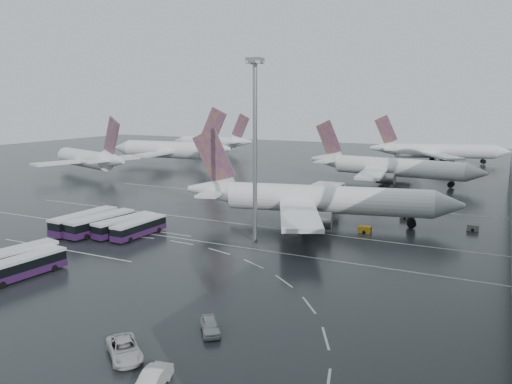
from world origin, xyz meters
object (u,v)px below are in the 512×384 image
at_px(floodlight_mast, 255,129).
at_px(jet_remote_west, 89,159).
at_px(van_curve_b, 210,326).
at_px(van_curve_a, 124,349).
at_px(van_curve_c, 152,380).
at_px(gse_cart_belly_b, 405,217).
at_px(jet_remote_mid, 172,150).
at_px(bus_row_far_c, 23,266).
at_px(bus_row_near_d, 139,227).
at_px(gse_cart_belly_d, 473,228).
at_px(airliner_gate_c, 437,151).
at_px(bus_row_far_b, 9,261).
at_px(bus_row_near_c, 124,225).
at_px(airliner_gate_b, 389,167).
at_px(jet_remote_far, 213,143).
at_px(airliner_main, 314,200).
at_px(gse_cart_belly_a, 365,230).
at_px(bus_row_near_b, 101,223).
at_px(bus_row_near_a, 84,221).

bearing_deg(floodlight_mast, jet_remote_west, 150.89).
bearing_deg(van_curve_b, van_curve_a, -158.29).
height_order(van_curve_c, gse_cart_belly_b, van_curve_c).
distance_m(jet_remote_west, jet_remote_mid, 34.57).
relative_size(jet_remote_mid, bus_row_far_c, 4.06).
relative_size(bus_row_near_d, gse_cart_belly_d, 5.88).
xyz_separation_m(airliner_gate_c, van_curve_a, (-7.49, -169.38, -3.83)).
relative_size(bus_row_far_c, gse_cart_belly_b, 6.43).
bearing_deg(bus_row_near_d, bus_row_far_b, 172.72).
xyz_separation_m(bus_row_near_c, floodlight_mast, (23.20, 6.46, 17.57)).
relative_size(airliner_gate_b, floodlight_mast, 1.70).
bearing_deg(floodlight_mast, van_curve_b, -71.20).
distance_m(jet_remote_far, van_curve_c, 194.94).
bearing_deg(bus_row_near_c, airliner_gate_c, -6.76).
bearing_deg(airliner_main, airliner_gate_c, 72.60).
height_order(floodlight_mast, gse_cart_belly_a, floodlight_mast).
distance_m(jet_remote_far, bus_row_far_b, 166.70).
bearing_deg(bus_row_near_b, airliner_gate_c, -10.23).
bearing_deg(bus_row_near_d, jet_remote_west, 51.86).
distance_m(gse_cart_belly_b, gse_cart_belly_d, 13.50).
height_order(jet_remote_west, van_curve_a, jet_remote_west).
height_order(airliner_main, airliner_gate_b, airliner_main).
height_order(airliner_main, airliner_gate_c, airliner_gate_c).
xyz_separation_m(airliner_gate_c, jet_remote_far, (-98.41, -3.22, 0.09)).
bearing_deg(bus_row_far_b, bus_row_near_c, 9.32).
distance_m(jet_remote_mid, van_curve_c, 151.65).
distance_m(airliner_gate_c, gse_cart_belly_d, 105.94).
distance_m(floodlight_mast, gse_cart_belly_d, 45.22).
bearing_deg(jet_remote_west, bus_row_near_d, 158.59).
distance_m(airliner_gate_c, van_curve_c, 172.55).
distance_m(airliner_gate_b, gse_cart_belly_b, 47.38).
xyz_separation_m(jet_remote_west, bus_row_near_b, (56.46, -54.56, -3.14)).
height_order(jet_remote_mid, bus_row_far_c, jet_remote_mid).
bearing_deg(gse_cart_belly_d, bus_row_near_c, -151.28).
bearing_deg(floodlight_mast, airliner_gate_b, 84.25).
bearing_deg(jet_remote_mid, bus_row_near_d, 116.80).
relative_size(van_curve_c, gse_cart_belly_d, 2.43).
height_order(bus_row_far_c, gse_cart_belly_d, bus_row_far_c).
xyz_separation_m(jet_remote_mid, jet_remote_far, (-9.45, 45.25, -0.86)).
bearing_deg(jet_remote_west, van_curve_a, 154.22).
height_order(bus_row_far_c, van_curve_b, bus_row_far_c).
relative_size(bus_row_far_c, gse_cart_belly_d, 6.00).
bearing_deg(bus_row_near_a, van_curve_c, -126.86).
xyz_separation_m(jet_remote_far, gse_cart_belly_d, (117.43, -100.92, -4.18)).
bearing_deg(gse_cart_belly_b, bus_row_near_c, -141.39).
bearing_deg(jet_remote_west, airliner_gate_b, -145.35).
xyz_separation_m(jet_remote_mid, bus_row_near_d, (54.97, -86.46, -3.98)).
bearing_deg(jet_remote_west, airliner_gate_c, -121.92).
xyz_separation_m(jet_remote_west, van_curve_a, (90.59, -87.57, -4.17)).
bearing_deg(van_curve_c, van_curve_b, 84.52).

